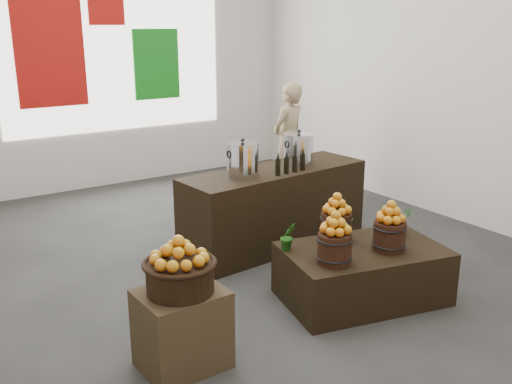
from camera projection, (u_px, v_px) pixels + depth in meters
ground at (229, 266)px, 5.55m from camera, size 7.00×7.00×0.00m
back_wall at (94, 44)px, 7.77m from camera, size 6.00×0.04×4.00m
back_opening at (115, 44)px, 7.91m from camera, size 3.20×0.02×2.40m
deco_red_left at (50, 53)px, 7.45m from camera, size 0.90×0.04×1.40m
deco_green_right at (156, 64)px, 8.31m from camera, size 0.70×0.04×1.00m
deco_red_upper at (106, 6)px, 7.71m from camera, size 0.50×0.04×0.50m
crate at (182, 329)px, 3.87m from camera, size 0.57×0.48×0.56m
wicker_basket at (180, 277)px, 3.76m from camera, size 0.45×0.45×0.20m
apples_in_basket at (179, 250)px, 3.70m from camera, size 0.35×0.35×0.19m
display_table at (362, 273)px, 4.84m from camera, size 1.49×1.11×0.46m
apple_bucket_front_left at (334, 248)px, 4.45m from camera, size 0.27×0.27×0.25m
apples_in_bucket_front_left at (336, 223)px, 4.39m from camera, size 0.20×0.20×0.18m
apple_bucket_front_right at (389, 236)px, 4.71m from camera, size 0.27×0.27×0.25m
apples_in_bucket_front_right at (391, 211)px, 4.65m from camera, size 0.20×0.20×0.18m
apple_bucket_rear at (336, 227)px, 4.92m from camera, size 0.27×0.27×0.25m
apples_in_bucket_rear at (337, 203)px, 4.86m from camera, size 0.20×0.20×0.18m
herb_garnish_right at (398, 220)px, 5.07m from camera, size 0.25×0.23×0.26m
herb_garnish_left at (288, 236)px, 4.71m from camera, size 0.15×0.13×0.24m
counter at (275, 208)px, 5.97m from camera, size 2.09×0.82×0.83m
stock_pot_left at (243, 160)px, 5.55m from camera, size 0.32×0.32×0.32m
stock_pot_center at (299, 150)px, 6.00m from camera, size 0.32×0.32×0.32m
oil_cruets at (288, 162)px, 5.66m from camera, size 0.30×0.08×0.23m
shopper at (288, 140)px, 7.64m from camera, size 0.64×0.51×1.53m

